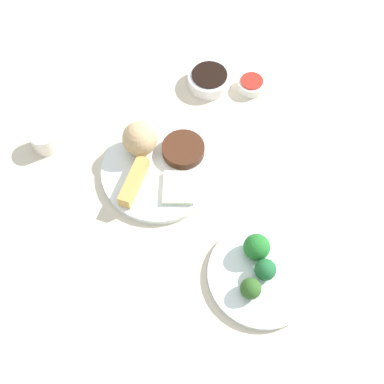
# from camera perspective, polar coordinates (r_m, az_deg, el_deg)

# --- Properties ---
(tabletop) EXTENTS (2.20, 2.20, 0.02)m
(tabletop) POSITION_cam_1_polar(r_m,az_deg,el_deg) (1.04, -1.51, 2.04)
(tabletop) COLOR beige
(tabletop) RESTS_ON ground
(main_plate) EXTENTS (0.26, 0.26, 0.02)m
(main_plate) POSITION_cam_1_polar(r_m,az_deg,el_deg) (1.02, -3.98, 2.68)
(main_plate) COLOR white
(main_plate) RESTS_ON tabletop
(rice_scoop) EXTENTS (0.08, 0.08, 0.08)m
(rice_scoop) POSITION_cam_1_polar(r_m,az_deg,el_deg) (1.02, -6.43, 6.51)
(rice_scoop) COLOR tan
(rice_scoop) RESTS_ON main_plate
(spring_roll) EXTENTS (0.11, 0.03, 0.03)m
(spring_roll) POSITION_cam_1_polar(r_m,az_deg,el_deg) (0.99, -7.13, 1.29)
(spring_roll) COLOR tan
(spring_roll) RESTS_ON main_plate
(crab_rangoon_wonton) EXTENTS (0.09, 0.08, 0.01)m
(crab_rangoon_wonton) POSITION_cam_1_polar(r_m,az_deg,el_deg) (0.98, -1.67, 0.53)
(crab_rangoon_wonton) COLOR beige
(crab_rangoon_wonton) RESTS_ON main_plate
(stir_fry_heap) EXTENTS (0.09, 0.09, 0.02)m
(stir_fry_heap) POSITION_cam_1_polar(r_m,az_deg,el_deg) (1.03, -1.08, 5.24)
(stir_fry_heap) COLOR #462415
(stir_fry_heap) RESTS_ON main_plate
(broccoli_plate) EXTENTS (0.21, 0.21, 0.01)m
(broccoli_plate) POSITION_cam_1_polar(r_m,az_deg,el_deg) (0.93, 8.55, -10.00)
(broccoli_plate) COLOR white
(broccoli_plate) RESTS_ON tabletop
(broccoli_floret_0) EXTENTS (0.04, 0.04, 0.04)m
(broccoli_floret_0) POSITION_cam_1_polar(r_m,az_deg,el_deg) (0.91, 8.98, -9.38)
(broccoli_floret_0) COLOR #1F6331
(broccoli_floret_0) RESTS_ON broccoli_plate
(broccoli_floret_1) EXTENTS (0.04, 0.04, 0.04)m
(broccoli_floret_1) POSITION_cam_1_polar(r_m,az_deg,el_deg) (0.89, 7.22, -11.67)
(broccoli_floret_1) COLOR #2E5B22
(broccoli_floret_1) RESTS_ON broccoli_plate
(broccoli_floret_2) EXTENTS (0.05, 0.05, 0.05)m
(broccoli_floret_2) POSITION_cam_1_polar(r_m,az_deg,el_deg) (0.91, 7.94, -6.71)
(broccoli_floret_2) COLOR #227229
(broccoli_floret_2) RESTS_ON broccoli_plate
(soy_sauce_bowl) EXTENTS (0.11, 0.11, 0.03)m
(soy_sauce_bowl) POSITION_cam_1_polar(r_m,az_deg,el_deg) (1.17, 2.13, 13.60)
(soy_sauce_bowl) COLOR white
(soy_sauce_bowl) RESTS_ON tabletop
(soy_sauce_bowl_liquid) EXTENTS (0.09, 0.09, 0.00)m
(soy_sauce_bowl_liquid) POSITION_cam_1_polar(r_m,az_deg,el_deg) (1.16, 2.16, 14.18)
(soy_sauce_bowl_liquid) COLOR black
(soy_sauce_bowl_liquid) RESTS_ON soy_sauce_bowl
(sauce_ramekin_sweet_and_sour) EXTENTS (0.07, 0.07, 0.02)m
(sauce_ramekin_sweet_and_sour) POSITION_cam_1_polar(r_m,az_deg,el_deg) (1.17, 7.28, 12.91)
(sauce_ramekin_sweet_and_sour) COLOR white
(sauce_ramekin_sweet_and_sour) RESTS_ON tabletop
(sauce_ramekin_sweet_and_sour_liquid) EXTENTS (0.05, 0.05, 0.00)m
(sauce_ramekin_sweet_and_sour_liquid) POSITION_cam_1_polar(r_m,az_deg,el_deg) (1.16, 7.36, 13.37)
(sauce_ramekin_sweet_and_sour_liquid) COLOR red
(sauce_ramekin_sweet_and_sour_liquid) RESTS_ON sauce_ramekin_sweet_and_sour
(teacup) EXTENTS (0.06, 0.06, 0.05)m
(teacup) POSITION_cam_1_polar(r_m,az_deg,el_deg) (1.10, -17.64, 6.07)
(teacup) COLOR silver
(teacup) RESTS_ON tabletop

